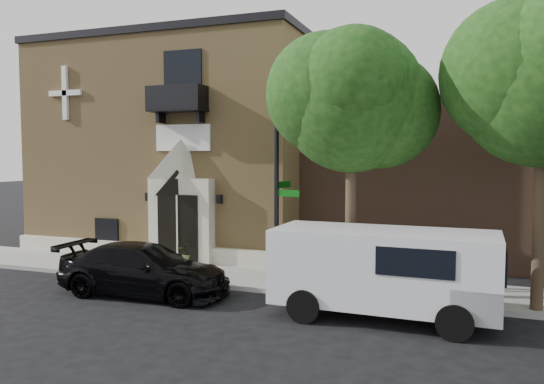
# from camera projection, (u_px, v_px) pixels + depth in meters

# --- Properties ---
(ground) EXTENTS (120.00, 120.00, 0.00)m
(ground) POSITION_uv_depth(u_px,v_px,m) (167.00, 284.00, 17.41)
(ground) COLOR black
(ground) RESTS_ON ground
(sidewalk) EXTENTS (42.00, 3.00, 0.15)m
(sidewalk) POSITION_uv_depth(u_px,v_px,m) (214.00, 275.00, 18.47)
(sidewalk) COLOR gray
(sidewalk) RESTS_ON ground
(church) EXTENTS (12.20, 11.01, 9.30)m
(church) POSITION_uv_depth(u_px,v_px,m) (199.00, 147.00, 25.56)
(church) COLOR tan
(church) RESTS_ON ground
(neighbour_building) EXTENTS (18.00, 8.00, 6.40)m
(neighbour_building) POSITION_uv_depth(u_px,v_px,m) (540.00, 181.00, 21.49)
(neighbour_building) COLOR brown
(neighbour_building) RESTS_ON ground
(street_tree_left) EXTENTS (4.97, 4.38, 7.77)m
(street_tree_left) POSITION_uv_depth(u_px,v_px,m) (352.00, 98.00, 15.26)
(street_tree_left) COLOR #38281C
(street_tree_left) RESTS_ON sidewalk
(black_sedan) EXTENTS (5.44, 2.39, 1.55)m
(black_sedan) POSITION_uv_depth(u_px,v_px,m) (144.00, 269.00, 16.04)
(black_sedan) COLOR black
(black_sedan) RESTS_ON ground
(cargo_van) EXTENTS (5.74, 2.52, 2.31)m
(cargo_van) POSITION_uv_depth(u_px,v_px,m) (392.00, 270.00, 13.58)
(cargo_van) COLOR white
(cargo_van) RESTS_ON ground
(street_sign) EXTENTS (0.88, 1.01, 5.65)m
(street_sign) POSITION_uv_depth(u_px,v_px,m) (277.00, 195.00, 16.47)
(street_sign) COLOR black
(street_sign) RESTS_ON sidewalk
(fire_hydrant) EXTENTS (0.40, 0.32, 0.71)m
(fire_hydrant) POSITION_uv_depth(u_px,v_px,m) (355.00, 284.00, 15.43)
(fire_hydrant) COLOR #981303
(fire_hydrant) RESTS_ON sidewalk
(dumpster) EXTENTS (2.12, 1.39, 1.30)m
(dumpster) POSITION_uv_depth(u_px,v_px,m) (350.00, 268.00, 16.06)
(dumpster) COLOR #0E361C
(dumpster) RESTS_ON sidewalk
(planter) EXTENTS (0.90, 0.84, 0.81)m
(planter) POSITION_uv_depth(u_px,v_px,m) (189.00, 252.00, 20.04)
(planter) COLOR #507032
(planter) RESTS_ON sidewalk
(pedestrian_near) EXTENTS (0.57, 0.38, 1.54)m
(pedestrian_near) POSITION_uv_depth(u_px,v_px,m) (442.00, 263.00, 16.36)
(pedestrian_near) COLOR black
(pedestrian_near) RESTS_ON sidewalk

